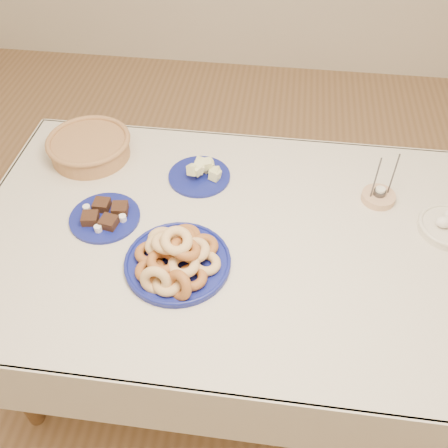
# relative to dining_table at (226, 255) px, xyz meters

# --- Properties ---
(ground) EXTENTS (5.00, 5.00, 0.00)m
(ground) POSITION_rel_dining_table_xyz_m (0.00, 0.00, -0.64)
(ground) COLOR olive
(ground) RESTS_ON ground
(dining_table) EXTENTS (1.71, 1.11, 0.75)m
(dining_table) POSITION_rel_dining_table_xyz_m (0.00, 0.00, 0.00)
(dining_table) COLOR brown
(dining_table) RESTS_ON ground
(donut_platter) EXTENTS (0.40, 0.40, 0.15)m
(donut_platter) POSITION_rel_dining_table_xyz_m (-0.13, -0.16, 0.14)
(donut_platter) COLOR navy
(donut_platter) RESTS_ON dining_table
(melon_plate) EXTENTS (0.28, 0.28, 0.08)m
(melon_plate) POSITION_rel_dining_table_xyz_m (-0.13, 0.27, 0.13)
(melon_plate) COLOR navy
(melon_plate) RESTS_ON dining_table
(brownie_plate) EXTENTS (0.24, 0.24, 0.04)m
(brownie_plate) POSITION_rel_dining_table_xyz_m (-0.42, 0.02, 0.12)
(brownie_plate) COLOR navy
(brownie_plate) RESTS_ON dining_table
(wicker_basket) EXTENTS (0.40, 0.40, 0.08)m
(wicker_basket) POSITION_rel_dining_table_xyz_m (-0.57, 0.34, 0.15)
(wicker_basket) COLOR #8E5F38
(wicker_basket) RESTS_ON dining_table
(candle_holder) EXTENTS (0.16, 0.16, 0.20)m
(candle_holder) POSITION_rel_dining_table_xyz_m (0.51, 0.23, 0.12)
(candle_holder) COLOR tan
(candle_holder) RESTS_ON dining_table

